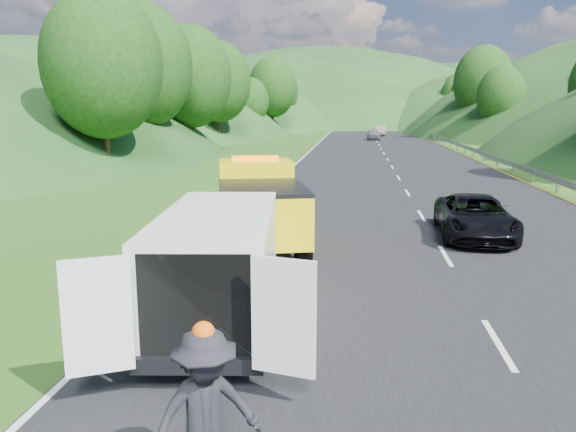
# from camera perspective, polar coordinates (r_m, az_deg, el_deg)

# --- Properties ---
(ground) EXTENTS (320.00, 320.00, 0.00)m
(ground) POSITION_cam_1_polar(r_m,az_deg,el_deg) (12.36, 4.54, -8.51)
(ground) COLOR #38661E
(ground) RESTS_ON ground
(road_surface) EXTENTS (14.00, 200.00, 0.02)m
(road_surface) POSITION_cam_1_polar(r_m,az_deg,el_deg) (51.87, 9.72, 6.27)
(road_surface) COLOR black
(road_surface) RESTS_ON ground
(guardrail) EXTENTS (0.06, 140.00, 1.52)m
(guardrail) POSITION_cam_1_polar(r_m,az_deg,el_deg) (65.03, 15.68, 6.93)
(guardrail) COLOR gray
(guardrail) RESTS_ON ground
(tree_line_left) EXTENTS (14.00, 140.00, 14.00)m
(tree_line_left) POSITION_cam_1_polar(r_m,az_deg,el_deg) (74.35, -8.39, 7.67)
(tree_line_left) COLOR #295819
(tree_line_left) RESTS_ON ground
(tree_line_right) EXTENTS (14.00, 140.00, 14.00)m
(tree_line_right) POSITION_cam_1_polar(r_m,az_deg,el_deg) (75.23, 24.48, 6.85)
(tree_line_right) COLOR #295819
(tree_line_right) RESTS_ON ground
(hills_backdrop) EXTENTS (201.00, 288.60, 44.00)m
(hills_backdrop) POSITION_cam_1_polar(r_m,az_deg,el_deg) (146.53, 9.33, 9.21)
(hills_backdrop) COLOR #2D5B23
(hills_backdrop) RESTS_ON ground
(tow_truck) EXTENTS (3.69, 6.50, 2.64)m
(tow_truck) POSITION_cam_1_polar(r_m,az_deg,el_deg) (16.61, -3.01, 1.16)
(tow_truck) COLOR black
(tow_truck) RESTS_ON ground
(white_van) EXTENTS (3.40, 6.49, 2.22)m
(white_van) POSITION_cam_1_polar(r_m,az_deg,el_deg) (10.78, -6.96, -4.51)
(white_van) COLOR black
(white_van) RESTS_ON ground
(woman) EXTENTS (0.48, 0.65, 1.77)m
(woman) POSITION_cam_1_polar(r_m,az_deg,el_deg) (12.90, -9.65, -7.79)
(woman) COLOR white
(woman) RESTS_ON ground
(child) EXTENTS (0.63, 0.61, 1.03)m
(child) POSITION_cam_1_polar(r_m,az_deg,el_deg) (12.17, -7.52, -8.89)
(child) COLOR tan
(child) RESTS_ON ground
(suitcase) EXTENTS (0.40, 0.26, 0.60)m
(suitcase) POSITION_cam_1_polar(r_m,az_deg,el_deg) (12.57, -14.64, -7.06)
(suitcase) COLOR brown
(suitcase) RESTS_ON ground
(passing_suv) EXTENTS (2.42, 4.88, 1.33)m
(passing_suv) POSITION_cam_1_polar(r_m,az_deg,el_deg) (19.05, 18.33, -2.08)
(passing_suv) COLOR black
(passing_suv) RESTS_ON ground
(dist_car_a) EXTENTS (1.64, 4.08, 1.39)m
(dist_car_a) POSITION_cam_1_polar(r_m,az_deg,el_deg) (73.80, 8.69, 7.64)
(dist_car_a) COLOR #545359
(dist_car_a) RESTS_ON ground
(dist_car_b) EXTENTS (1.56, 4.47, 1.47)m
(dist_car_b) POSITION_cam_1_polar(r_m,az_deg,el_deg) (84.65, 9.36, 8.03)
(dist_car_b) COLOR brown
(dist_car_b) RESTS_ON ground
(dist_car_c) EXTENTS (2.01, 4.93, 1.43)m
(dist_car_c) POSITION_cam_1_polar(r_m,az_deg,el_deg) (104.60, 8.84, 8.58)
(dist_car_c) COLOR #844256
(dist_car_c) RESTS_ON ground
(dist_car_d) EXTENTS (1.64, 4.08, 1.39)m
(dist_car_d) POSITION_cam_1_polar(r_m,az_deg,el_deg) (116.07, 7.25, 8.85)
(dist_car_d) COLOR #46555D
(dist_car_d) RESTS_ON ground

